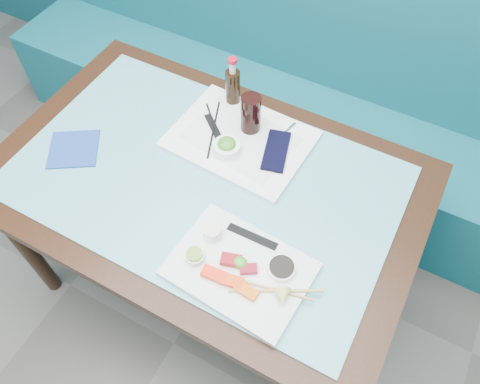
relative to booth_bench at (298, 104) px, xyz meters
The scene contains 34 objects.
booth_bench is the anchor object (origin of this frame).
dining_table 0.89m from the booth_bench, 90.00° to the right, with size 1.40×0.90×0.75m.
glass_top 0.92m from the booth_bench, 90.00° to the right, with size 1.22×0.76×0.01m, color #58A3B0.
sashimi_plate 1.17m from the booth_bench, 76.49° to the right, with size 0.38×0.27×0.02m, color silver.
salmon_left 1.22m from the booth_bench, 79.56° to the right, with size 0.07×0.03×0.02m, color #FF2B0A.
salmon_mid 1.22m from the booth_bench, 77.07° to the right, with size 0.07×0.03×0.02m, color #F03C09.
salmon_right 1.24m from the booth_bench, 74.74° to the right, with size 0.07×0.03×0.02m, color #F05E09.
tuna_left 1.17m from the booth_bench, 77.96° to the right, with size 0.06×0.04×0.02m, color maroon.
tuna_right 1.18m from the booth_bench, 75.17° to the right, with size 0.05×0.03×0.02m, color maroon.
seaweed_garnish 1.17m from the booth_bench, 76.62° to the right, with size 0.04×0.04×0.02m, color #359422.
ramekin_wasabi 1.19m from the booth_bench, 83.17° to the right, with size 0.06×0.06×0.02m, color white.
wasabi_fill 1.20m from the booth_bench, 83.17° to the right, with size 0.05×0.05×0.01m, color #6DA033.
ramekin_ginger 1.11m from the booth_bench, 82.30° to the right, with size 0.06×0.06×0.02m, color white.
ginger_fill 1.11m from the booth_bench, 82.30° to the right, with size 0.05×0.05×0.01m, color beige.
soy_dish 1.16m from the booth_bench, 70.47° to the right, with size 0.08×0.08×0.02m, color white.
soy_fill 1.16m from the booth_bench, 70.47° to the right, with size 0.07×0.07×0.01m, color black.
lemon_wedge 1.25m from the booth_bench, 69.93° to the right, with size 0.05×0.05×0.04m, color #F1E272.
chopstick_sleeve 1.08m from the booth_bench, 75.92° to the right, with size 0.16×0.02×0.00m, color black.
wooden_chopstick_a 1.22m from the booth_bench, 71.32° to the right, with size 0.01×0.01×0.23m, color tan.
wooden_chopstick_b 1.22m from the booth_bench, 70.85° to the right, with size 0.01×0.01×0.26m, color tan.
serving_tray 0.75m from the booth_bench, 87.55° to the right, with size 0.46×0.34×0.02m, color white.
paper_placemat 0.76m from the booth_bench, 87.55° to the right, with size 0.35×0.25×0.00m, color silver.
seaweed_bowl 0.83m from the booth_bench, 88.60° to the right, with size 0.09×0.09×0.04m, color white.
seaweed_salad 0.84m from the booth_bench, 88.60° to the right, with size 0.06×0.06×0.03m, color #3B821E.
cola_glass 0.75m from the booth_bench, 86.34° to the right, with size 0.07×0.07×0.14m, color black.
navy_pouch 0.78m from the booth_bench, 75.79° to the right, with size 0.08×0.17×0.01m, color black.
fork 0.69m from the booth_bench, 73.74° to the right, with size 0.01×0.01×0.08m, color silver.
black_chopstick_a 0.77m from the booth_bench, 96.26° to the right, with size 0.01×0.01×0.26m, color black.
black_chopstick_b 0.77m from the booth_bench, 95.57° to the right, with size 0.01×0.01×0.26m, color black.
tray_sleeve 0.77m from the booth_bench, 95.92° to the right, with size 0.03×0.15×0.00m, color black.
cola_bottle_body 0.68m from the booth_bench, 99.32° to the right, with size 0.05×0.05×0.15m, color black.
cola_bottle_neck 0.75m from the booth_bench, 99.32° to the right, with size 0.02×0.02×0.04m, color silver.
cola_bottle_cap 0.77m from the booth_bench, 99.32° to the right, with size 0.03×0.03×0.01m, color #B50B24.
blue_napkin 1.11m from the booth_bench, 115.57° to the right, with size 0.16×0.16×0.01m, color navy.
Camera 1 is at (0.53, 0.71, 1.97)m, focal length 35.00 mm.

